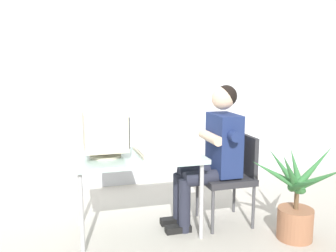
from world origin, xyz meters
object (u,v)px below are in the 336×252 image
office_chair (231,172)px  potted_plant (296,201)px  crt_monitor (105,132)px  keyboard (147,152)px  person_seated (214,149)px  desk (137,161)px

office_chair → potted_plant: office_chair is taller
crt_monitor → keyboard: (0.37, 0.01, -0.21)m
crt_monitor → person_seated: (1.01, -0.03, -0.21)m
keyboard → potted_plant: bearing=-23.5°
keyboard → potted_plant: 1.38m
keyboard → office_chair: 0.86m
desk → person_seated: size_ratio=0.85×
desk → person_seated: person_seated is taller
crt_monitor → desk: bearing=-3.0°
desk → keyboard: size_ratio=2.49×
person_seated → keyboard: bearing=176.6°
person_seated → potted_plant: person_seated is taller
keyboard → potted_plant: (1.22, -0.53, -0.39)m
person_seated → crt_monitor: bearing=178.2°
keyboard → crt_monitor: bearing=-178.9°
desk → potted_plant: 1.44m
crt_monitor → potted_plant: bearing=-18.2°
desk → crt_monitor: crt_monitor is taller
person_seated → desk: bearing=178.7°
office_chair → person_seated: size_ratio=0.64×
person_seated → potted_plant: 0.85m
desk → potted_plant: size_ratio=1.33×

